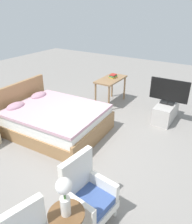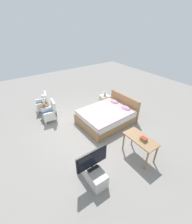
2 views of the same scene
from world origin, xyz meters
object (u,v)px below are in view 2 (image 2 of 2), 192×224
object	(u,v)px
book_stack	(144,139)
flower_vase	(43,98)
table_lamp	(105,92)
tv_stand	(92,173)
armchair_by_window_right	(50,113)
bed	(107,116)
side_table	(45,109)
armchair_by_window_left	(43,104)
nightstand	(105,101)
vanity_desk	(140,141)
tv_flatscreen	(92,160)

from	to	relation	value
book_stack	flower_vase	bearing A→B (deg)	-158.05
table_lamp	tv_stand	xyz separation A→B (m)	(3.06, -2.75, -0.56)
armchair_by_window_right	book_stack	bearing A→B (deg)	23.71
bed	side_table	distance (m)	2.76
armchair_by_window_left	nightstand	distance (m)	2.95
armchair_by_window_right	vanity_desk	distance (m)	3.83
bed	table_lamp	size ratio (longest dim) A/B	6.78
bed	armchair_by_window_right	distance (m)	2.40
table_lamp	vanity_desk	xyz separation A→B (m)	(3.22, -1.11, -0.15)
bed	tv_flatscreen	size ratio (longest dim) A/B	2.49
side_table	tv_flatscreen	bearing A→B (deg)	0.04
flower_vase	armchair_by_window_right	bearing A→B (deg)	7.66
vanity_desk	book_stack	distance (m)	0.19
bed	book_stack	bearing A→B (deg)	-9.17
armchair_by_window_left	side_table	size ratio (longest dim) A/B	1.57
armchair_by_window_right	table_lamp	distance (m)	2.73
nightstand	table_lamp	size ratio (longest dim) A/B	1.70
table_lamp	tv_flatscreen	bearing A→B (deg)	-41.93
tv_stand	flower_vase	bearing A→B (deg)	-179.96
tv_flatscreen	nightstand	bearing A→B (deg)	138.08
side_table	tv_stand	size ratio (longest dim) A/B	0.61
bed	flower_vase	xyz separation A→B (m)	(-1.92, -1.99, 0.58)
nightstand	tv_stand	bearing A→B (deg)	-41.94
bed	tv_stand	bearing A→B (deg)	-46.42
table_lamp	book_stack	bearing A→B (deg)	-18.56
tv_flatscreen	armchair_by_window_right	bearing A→B (deg)	178.93
nightstand	side_table	bearing A→B (deg)	-105.17
armchair_by_window_left	tv_flatscreen	xyz separation A→B (m)	(4.27, -0.06, 0.38)
flower_vase	table_lamp	world-z (taller)	flower_vase
side_table	tv_stand	xyz separation A→B (m)	(3.81, 0.00, -0.15)
table_lamp	armchair_by_window_left	bearing A→B (deg)	-114.15
armchair_by_window_right	book_stack	size ratio (longest dim) A/B	4.04
side_table	book_stack	size ratio (longest dim) A/B	2.58
nightstand	table_lamp	world-z (taller)	table_lamp
flower_vase	tv_flatscreen	world-z (taller)	flower_vase
bed	side_table	bearing A→B (deg)	-134.04
armchair_by_window_right	side_table	world-z (taller)	armchair_by_window_right
flower_vase	tv_stand	distance (m)	3.87
armchair_by_window_right	tv_flatscreen	xyz separation A→B (m)	(3.33, -0.06, 0.38)
tv_flatscreen	vanity_desk	size ratio (longest dim) A/B	0.86
side_table	book_stack	world-z (taller)	book_stack
vanity_desk	bed	bearing A→B (deg)	170.61
armchair_by_window_right	bed	bearing A→B (deg)	53.18
armchair_by_window_left	tv_stand	distance (m)	4.27
nightstand	armchair_by_window_right	bearing A→B (deg)	-95.62
bed	side_table	xyz separation A→B (m)	(-1.92, -1.99, 0.07)
armchair_by_window_right	armchair_by_window_left	bearing A→B (deg)	-179.90
armchair_by_window_left	side_table	distance (m)	0.46
armchair_by_window_left	table_lamp	distance (m)	2.98
bed	tv_flatscreen	distance (m)	2.78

